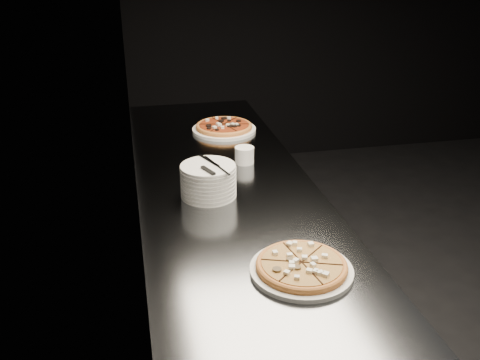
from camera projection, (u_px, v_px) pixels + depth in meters
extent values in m
cube|color=black|center=(127.00, 74.00, 2.02)|extent=(0.02, 5.00, 2.80)
cube|color=slate|center=(226.00, 273.00, 2.48)|extent=(0.70, 2.40, 0.90)
cube|color=slate|center=(224.00, 183.00, 2.29)|extent=(0.74, 2.44, 0.02)
cylinder|color=white|center=(301.00, 270.00, 1.66)|extent=(0.32, 0.32, 0.02)
cylinder|color=#DB8941|center=(302.00, 267.00, 1.65)|extent=(0.36, 0.36, 0.01)
torus|color=#DB8941|center=(302.00, 265.00, 1.65)|extent=(0.36, 0.36, 0.02)
cylinder|color=#F3B651|center=(302.00, 264.00, 1.65)|extent=(0.32, 0.32, 0.01)
cylinder|color=white|center=(224.00, 130.00, 2.89)|extent=(0.34, 0.34, 0.02)
cylinder|color=#DB8941|center=(224.00, 127.00, 2.88)|extent=(0.35, 0.35, 0.01)
torus|color=#DB8941|center=(224.00, 126.00, 2.88)|extent=(0.36, 0.36, 0.02)
cylinder|color=#973416|center=(224.00, 125.00, 2.88)|extent=(0.31, 0.31, 0.01)
cylinder|color=white|center=(209.00, 194.00, 2.16)|extent=(0.22, 0.22, 0.02)
cylinder|color=white|center=(209.00, 190.00, 2.15)|extent=(0.22, 0.22, 0.02)
cylinder|color=white|center=(208.00, 186.00, 2.14)|extent=(0.22, 0.22, 0.02)
cylinder|color=white|center=(208.00, 182.00, 2.14)|extent=(0.22, 0.22, 0.02)
cylinder|color=white|center=(208.00, 179.00, 2.13)|extent=(0.22, 0.22, 0.02)
cylinder|color=white|center=(208.00, 175.00, 2.12)|extent=(0.22, 0.22, 0.02)
cylinder|color=white|center=(208.00, 171.00, 2.12)|extent=(0.22, 0.22, 0.02)
cylinder|color=white|center=(208.00, 167.00, 2.11)|extent=(0.22, 0.22, 0.02)
cube|color=#B1B4B8|center=(209.00, 161.00, 2.15)|extent=(0.07, 0.14, 0.00)
cube|color=black|center=(208.00, 170.00, 2.05)|extent=(0.05, 0.09, 0.01)
cube|color=#B1B4B8|center=(217.00, 165.00, 2.10)|extent=(0.03, 0.22, 0.00)
cylinder|color=white|center=(244.00, 155.00, 2.46)|extent=(0.09, 0.09, 0.08)
cylinder|color=black|center=(244.00, 149.00, 2.45)|extent=(0.07, 0.07, 0.01)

